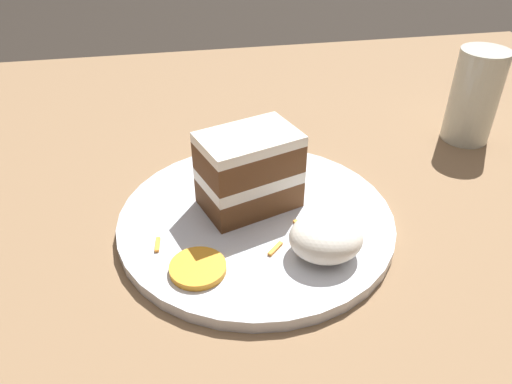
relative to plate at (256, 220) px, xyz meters
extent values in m
plane|color=black|center=(0.02, -0.03, -0.04)|extent=(6.00, 6.00, 0.00)
cube|color=#846647|center=(0.02, -0.03, -0.02)|extent=(1.24, 1.14, 0.03)
cylinder|color=silver|center=(0.00, 0.00, 0.00)|extent=(0.28, 0.28, 0.01)
cube|color=brown|center=(0.00, 0.02, 0.02)|extent=(0.11, 0.09, 0.03)
cube|color=white|center=(0.00, 0.02, 0.04)|extent=(0.11, 0.09, 0.01)
cube|color=brown|center=(0.00, 0.02, 0.06)|extent=(0.11, 0.09, 0.03)
cube|color=white|center=(0.00, 0.02, 0.08)|extent=(0.11, 0.09, 0.01)
ellipsoid|color=white|center=(0.05, -0.07, 0.03)|extent=(0.07, 0.06, 0.04)
cylinder|color=orange|center=(-0.07, -0.07, 0.01)|extent=(0.05, 0.05, 0.01)
cube|color=orange|center=(-0.05, 0.07, 0.01)|extent=(0.01, 0.02, 0.00)
cube|color=orange|center=(0.04, -0.03, 0.01)|extent=(0.01, 0.03, 0.00)
cube|color=orange|center=(0.01, -0.06, 0.01)|extent=(0.02, 0.02, 0.00)
cube|color=orange|center=(-0.10, -0.03, 0.01)|extent=(0.01, 0.02, 0.00)
cylinder|color=beige|center=(0.31, 0.13, 0.05)|extent=(0.06, 0.06, 0.12)
cylinder|color=silver|center=(0.31, 0.13, 0.01)|extent=(0.05, 0.05, 0.04)
camera|label=1|loc=(-0.07, -0.40, 0.32)|focal=35.00mm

